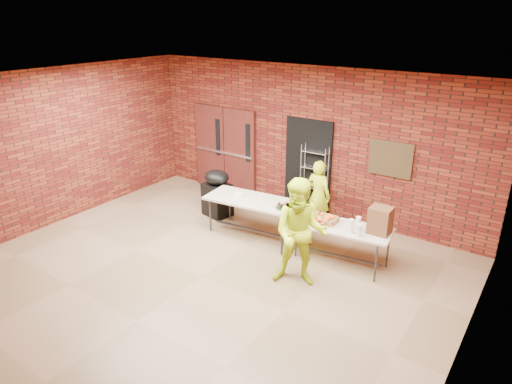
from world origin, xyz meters
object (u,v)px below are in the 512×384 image
table_right (342,229)px  table_left (254,203)px  covered_grill (217,193)px  volunteer_man (300,233)px  volunteer_woman (318,195)px  wire_rack (314,181)px  coffee_dispenser (380,220)px

table_right → table_left: bearing=174.3°
covered_grill → volunteer_man: volunteer_man is taller
volunteer_woman → table_right: bearing=140.3°
table_left → volunteer_man: (1.58, -0.96, 0.19)m
table_left → volunteer_woman: bearing=43.8°
table_left → covered_grill: (-1.25, 0.38, -0.21)m
table_right → volunteer_man: 1.09m
wire_rack → coffee_dispenser: (1.99, -1.38, 0.14)m
covered_grill → volunteer_woman: volunteer_woman is taller
wire_rack → volunteer_woman: (0.39, -0.53, -0.06)m
coffee_dispenser → volunteer_man: (-0.89, -1.14, -0.02)m
table_left → volunteer_man: volunteer_man is taller
wire_rack → table_right: bearing=-48.8°
coffee_dispenser → covered_grill: 3.75m
covered_grill → table_left: bearing=-5.3°
table_right → volunteer_man: size_ratio=0.98×
volunteer_woman → volunteer_man: 2.12m
coffee_dispenser → covered_grill: (-3.72, 0.20, -0.42)m
coffee_dispenser → volunteer_woman: size_ratio=0.32×
table_left → covered_grill: size_ratio=1.92×
table_left → table_right: table_left is taller
wire_rack → covered_grill: 2.11m
wire_rack → covered_grill: wire_rack is taller
table_right → coffee_dispenser: (0.62, 0.13, 0.29)m
table_left → covered_grill: 1.32m
table_left → covered_grill: covered_grill is taller
table_left → wire_rack: bearing=66.7°
coffee_dispenser → volunteer_man: 1.45m
covered_grill → volunteer_woman: (2.12, 0.65, 0.22)m
coffee_dispenser → covered_grill: bearing=176.9°
table_right → volunteer_man: volunteer_man is taller
table_left → table_right: 1.86m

